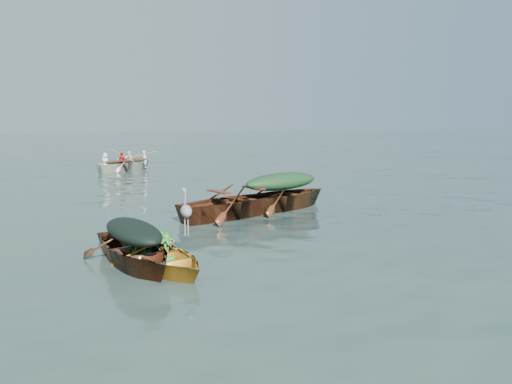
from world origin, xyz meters
TOP-DOWN VIEW (x-y plane):
  - ground at (0.00, 0.00)m, footprint 140.00×140.00m
  - yellow_dinghy at (-3.01, -3.40)m, footprint 2.36×3.39m
  - dark_covered_boat at (-3.49, -2.95)m, footprint 2.41×4.10m
  - green_tarp_boat at (1.20, 1.45)m, footprint 5.10×3.18m
  - open_wooden_boat at (-0.38, 0.84)m, footprint 5.26×3.32m
  - rowed_boat at (-2.58, 13.64)m, footprint 4.36×3.55m
  - dark_tarp_cover at (-3.49, -2.95)m, footprint 1.32×2.25m
  - green_tarp_cover at (1.20, 1.45)m, footprint 2.81×1.75m
  - thwart_benches at (-0.38, 0.84)m, footprint 2.69×1.81m
  - heron at (-2.52, -3.15)m, footprint 0.40×0.47m
  - dinghy_weeds at (-3.18, -2.87)m, footprint 0.97×1.09m
  - rowers at (-2.58, 13.64)m, footprint 3.20×2.71m
  - oars at (-2.58, 13.64)m, footprint 1.96×2.49m

SIDE VIEW (x-z plane):
  - ground at x=0.00m, z-range 0.00..0.00m
  - yellow_dinghy at x=-3.01m, z-range -0.42..0.42m
  - dark_covered_boat at x=-3.49m, z-range -0.49..0.49m
  - green_tarp_boat at x=1.20m, z-range -0.59..0.59m
  - open_wooden_boat at x=-0.38m, z-range -0.61..0.61m
  - rowed_boat at x=-2.58m, z-range -0.52..0.52m
  - oars at x=-2.58m, z-range 0.52..0.58m
  - thwart_benches at x=-0.38m, z-range 0.61..0.65m
  - dark_tarp_cover at x=-3.49m, z-range 0.49..0.89m
  - dinghy_weeds at x=-3.18m, z-range 0.42..1.02m
  - green_tarp_cover at x=1.20m, z-range 0.59..1.11m
  - heron at x=-2.52m, z-range 0.42..1.34m
  - rowers at x=-2.58m, z-range 0.52..1.28m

